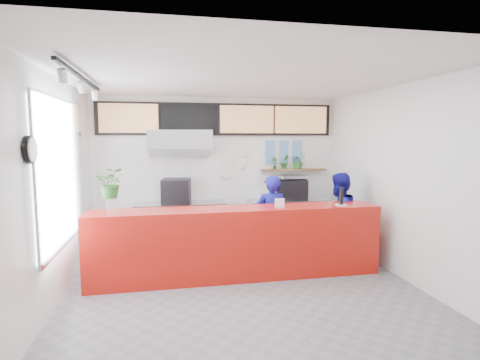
# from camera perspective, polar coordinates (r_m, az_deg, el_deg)

# --- Properties ---
(floor) EXTENTS (5.00, 5.00, 0.00)m
(floor) POSITION_cam_1_polar(r_m,az_deg,el_deg) (5.71, 0.38, -15.96)
(floor) COLOR slate
(floor) RESTS_ON ground
(ceiling) EXTENTS (5.00, 5.00, 0.00)m
(ceiling) POSITION_cam_1_polar(r_m,az_deg,el_deg) (5.34, 0.41, 15.32)
(ceiling) COLOR silver
(wall_back) EXTENTS (5.00, 0.00, 5.00)m
(wall_back) POSITION_cam_1_polar(r_m,az_deg,el_deg) (7.77, -3.28, 1.44)
(wall_back) COLOR white
(wall_back) RESTS_ON ground
(wall_left) EXTENTS (0.00, 5.00, 5.00)m
(wall_left) POSITION_cam_1_polar(r_m,az_deg,el_deg) (5.41, -26.52, -1.40)
(wall_left) COLOR white
(wall_left) RESTS_ON ground
(wall_right) EXTENTS (0.00, 5.00, 5.00)m
(wall_right) POSITION_cam_1_polar(r_m,az_deg,el_deg) (6.31, 23.24, -0.23)
(wall_right) COLOR white
(wall_right) RESTS_ON ground
(service_counter) EXTENTS (4.50, 0.60, 1.10)m
(service_counter) POSITION_cam_1_polar(r_m,az_deg,el_deg) (5.90, -0.40, -9.55)
(service_counter) COLOR #B4150C
(service_counter) RESTS_ON ground
(cream_band) EXTENTS (5.00, 0.02, 0.80)m
(cream_band) POSITION_cam_1_polar(r_m,az_deg,el_deg) (7.75, -3.32, 9.56)
(cream_band) COLOR beige
(cream_band) RESTS_ON wall_back
(prep_bench) EXTENTS (1.80, 0.60, 0.90)m
(prep_bench) POSITION_cam_1_polar(r_m,az_deg,el_deg) (7.58, -8.96, -6.81)
(prep_bench) COLOR #B2B5BA
(prep_bench) RESTS_ON ground
(panini_oven) EXTENTS (0.60, 0.60, 0.48)m
(panini_oven) POSITION_cam_1_polar(r_m,az_deg,el_deg) (7.45, -9.67, -1.66)
(panini_oven) COLOR black
(panini_oven) RESTS_ON prep_bench
(extraction_hood) EXTENTS (1.20, 0.70, 0.35)m
(extraction_hood) POSITION_cam_1_polar(r_m,az_deg,el_deg) (7.33, -9.18, 6.15)
(extraction_hood) COLOR #B2B5BA
(extraction_hood) RESTS_ON ceiling
(hood_lip) EXTENTS (1.20, 0.69, 0.31)m
(hood_lip) POSITION_cam_1_polar(r_m,az_deg,el_deg) (7.33, -9.15, 4.59)
(hood_lip) COLOR #B2B5BA
(hood_lip) RESTS_ON ceiling
(right_bench) EXTENTS (1.80, 0.60, 0.90)m
(right_bench) POSITION_cam_1_polar(r_m,az_deg,el_deg) (7.99, 7.85, -6.10)
(right_bench) COLOR #B2B5BA
(right_bench) RESTS_ON ground
(espresso_machine) EXTENTS (0.73, 0.60, 0.41)m
(espresso_machine) POSITION_cam_1_polar(r_m,az_deg,el_deg) (7.87, 7.90, -1.45)
(espresso_machine) COLOR black
(espresso_machine) RESTS_ON right_bench
(espresso_tray) EXTENTS (0.63, 0.48, 0.05)m
(espresso_tray) POSITION_cam_1_polar(r_m,az_deg,el_deg) (7.84, 7.94, 0.52)
(espresso_tray) COLOR #A1A3A8
(espresso_tray) RESTS_ON espresso_machine
(herb_shelf) EXTENTS (1.40, 0.18, 0.04)m
(herb_shelf) POSITION_cam_1_polar(r_m,az_deg,el_deg) (8.05, 8.18, 1.55)
(herb_shelf) COLOR brown
(herb_shelf) RESTS_ON wall_back
(menu_board_far_left) EXTENTS (1.10, 0.10, 0.55)m
(menu_board_far_left) POSITION_cam_1_polar(r_m,az_deg,el_deg) (7.59, -16.56, 9.00)
(menu_board_far_left) COLOR tan
(menu_board_far_left) RESTS_ON wall_back
(menu_board_mid_left) EXTENTS (1.10, 0.10, 0.55)m
(menu_board_mid_left) POSITION_cam_1_polar(r_m,az_deg,el_deg) (7.58, -7.69, 9.21)
(menu_board_mid_left) COLOR black
(menu_board_mid_left) RESTS_ON wall_back
(menu_board_mid_right) EXTENTS (1.10, 0.10, 0.55)m
(menu_board_mid_right) POSITION_cam_1_polar(r_m,az_deg,el_deg) (7.73, 1.04, 9.21)
(menu_board_mid_right) COLOR tan
(menu_board_mid_right) RESTS_ON wall_back
(menu_board_far_right) EXTENTS (1.10, 0.10, 0.55)m
(menu_board_far_right) POSITION_cam_1_polar(r_m,az_deg,el_deg) (8.06, 9.23, 9.01)
(menu_board_far_right) COLOR tan
(menu_board_far_right) RESTS_ON wall_back
(soffit) EXTENTS (4.80, 0.04, 0.65)m
(soffit) POSITION_cam_1_polar(r_m,az_deg,el_deg) (7.71, -3.29, 9.20)
(soffit) COLOR black
(soffit) RESTS_ON wall_back
(window_pane) EXTENTS (0.04, 2.20, 1.90)m
(window_pane) POSITION_cam_1_polar(r_m,az_deg,el_deg) (5.67, -25.53, 1.01)
(window_pane) COLOR silver
(window_pane) RESTS_ON wall_left
(window_frame) EXTENTS (0.03, 2.30, 2.00)m
(window_frame) POSITION_cam_1_polar(r_m,az_deg,el_deg) (5.67, -25.34, 1.01)
(window_frame) COLOR #B2B5BA
(window_frame) RESTS_ON wall_left
(wall_clock_rim) EXTENTS (0.05, 0.30, 0.30)m
(wall_clock_rim) POSITION_cam_1_polar(r_m,az_deg,el_deg) (4.50, -29.41, 4.03)
(wall_clock_rim) COLOR black
(wall_clock_rim) RESTS_ON wall_left
(wall_clock_face) EXTENTS (0.02, 0.26, 0.26)m
(wall_clock_face) POSITION_cam_1_polar(r_m,az_deg,el_deg) (4.49, -29.04, 4.05)
(wall_clock_face) COLOR white
(wall_clock_face) RESTS_ON wall_left
(track_rail) EXTENTS (0.05, 2.40, 0.04)m
(track_rail) POSITION_cam_1_polar(r_m,az_deg,el_deg) (5.33, -23.04, 14.19)
(track_rail) COLOR black
(track_rail) RESTS_ON ceiling
(dec_plate_a) EXTENTS (0.24, 0.03, 0.24)m
(dec_plate_a) POSITION_cam_1_polar(r_m,az_deg,el_deg) (7.75, -2.16, 3.28)
(dec_plate_a) COLOR silver
(dec_plate_a) RESTS_ON wall_back
(dec_plate_b) EXTENTS (0.24, 0.03, 0.24)m
(dec_plate_b) POSITION_cam_1_polar(r_m,az_deg,el_deg) (7.81, 0.02, 2.57)
(dec_plate_b) COLOR silver
(dec_plate_b) RESTS_ON wall_back
(dec_plate_c) EXTENTS (0.24, 0.03, 0.24)m
(dec_plate_c) POSITION_cam_1_polar(r_m,az_deg,el_deg) (7.77, -2.15, 1.07)
(dec_plate_c) COLOR silver
(dec_plate_c) RESTS_ON wall_back
(dec_plate_d) EXTENTS (0.24, 0.03, 0.24)m
(dec_plate_d) POSITION_cam_1_polar(r_m,az_deg,el_deg) (7.80, 0.38, 4.41)
(dec_plate_d) COLOR silver
(dec_plate_d) RESTS_ON wall_back
(photo_frame_a) EXTENTS (0.20, 0.02, 0.25)m
(photo_frame_a) POSITION_cam_1_polar(r_m,az_deg,el_deg) (7.95, 4.63, 5.15)
(photo_frame_a) COLOR #598CBF
(photo_frame_a) RESTS_ON wall_back
(photo_frame_b) EXTENTS (0.20, 0.02, 0.25)m
(photo_frame_b) POSITION_cam_1_polar(r_m,az_deg,el_deg) (8.04, 6.70, 5.14)
(photo_frame_b) COLOR #598CBF
(photo_frame_b) RESTS_ON wall_back
(photo_frame_c) EXTENTS (0.20, 0.02, 0.25)m
(photo_frame_c) POSITION_cam_1_polar(r_m,az_deg,el_deg) (8.13, 8.72, 5.12)
(photo_frame_c) COLOR #598CBF
(photo_frame_c) RESTS_ON wall_back
(photo_frame_d) EXTENTS (0.20, 0.02, 0.25)m
(photo_frame_d) POSITION_cam_1_polar(r_m,az_deg,el_deg) (7.96, 4.61, 3.35)
(photo_frame_d) COLOR #598CBF
(photo_frame_d) RESTS_ON wall_back
(photo_frame_e) EXTENTS (0.20, 0.02, 0.25)m
(photo_frame_e) POSITION_cam_1_polar(r_m,az_deg,el_deg) (8.05, 6.67, 3.36)
(photo_frame_e) COLOR #598CBF
(photo_frame_e) RESTS_ON wall_back
(photo_frame_f) EXTENTS (0.20, 0.02, 0.25)m
(photo_frame_f) POSITION_cam_1_polar(r_m,az_deg,el_deg) (8.14, 8.69, 3.36)
(photo_frame_f) COLOR #598CBF
(photo_frame_f) RESTS_ON wall_back
(staff_center) EXTENTS (0.58, 0.40, 1.54)m
(staff_center) POSITION_cam_1_polar(r_m,az_deg,el_deg) (6.53, 4.75, -6.02)
(staff_center) COLOR navy
(staff_center) RESTS_ON ground
(staff_right) EXTENTS (0.96, 0.90, 1.57)m
(staff_right) POSITION_cam_1_polar(r_m,az_deg,el_deg) (6.87, 14.76, -5.45)
(staff_right) COLOR navy
(staff_right) RESTS_ON ground
(herb_a) EXTENTS (0.14, 0.10, 0.26)m
(herb_a) POSITION_cam_1_polar(r_m,az_deg,el_deg) (7.91, 5.29, 2.59)
(herb_a) COLOR #245C20
(herb_a) RESTS_ON herb_shelf
(herb_b) EXTENTS (0.20, 0.18, 0.31)m
(herb_b) POSITION_cam_1_polar(r_m,az_deg,el_deg) (7.98, 6.84, 2.79)
(herb_b) COLOR #245C20
(herb_b) RESTS_ON herb_shelf
(herb_c) EXTENTS (0.39, 0.37, 0.34)m
(herb_c) POSITION_cam_1_polar(r_m,az_deg,el_deg) (8.07, 8.85, 2.91)
(herb_c) COLOR #245C20
(herb_c) RESTS_ON herb_shelf
(glass_vase) EXTENTS (0.21, 0.21, 0.21)m
(glass_vase) POSITION_cam_1_polar(r_m,az_deg,el_deg) (5.65, -18.90, -3.78)
(glass_vase) COLOR silver
(glass_vase) RESTS_ON service_counter
(basil_vase) EXTENTS (0.39, 0.34, 0.44)m
(basil_vase) POSITION_cam_1_polar(r_m,az_deg,el_deg) (5.61, -19.02, -0.43)
(basil_vase) COLOR #245C20
(basil_vase) RESTS_ON glass_vase
(napkin_holder) EXTENTS (0.17, 0.14, 0.13)m
(napkin_holder) POSITION_cam_1_polar(r_m,az_deg,el_deg) (5.86, 6.07, -3.52)
(napkin_holder) COLOR silver
(napkin_holder) RESTS_ON service_counter
(white_plate) EXTENTS (0.25, 0.25, 0.02)m
(white_plate) POSITION_cam_1_polar(r_m,az_deg,el_deg) (6.23, 15.16, -3.65)
(white_plate) COLOR silver
(white_plate) RESTS_ON service_counter
(pepper_mill) EXTENTS (0.08, 0.08, 0.26)m
(pepper_mill) POSITION_cam_1_polar(r_m,az_deg,el_deg) (6.21, 15.19, -2.39)
(pepper_mill) COLOR black
(pepper_mill) RESTS_ON white_plate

